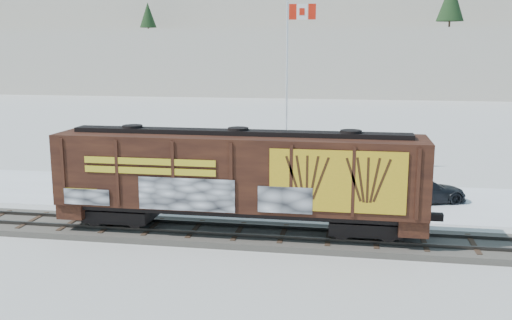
% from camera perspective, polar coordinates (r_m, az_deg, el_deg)
% --- Properties ---
extents(ground, '(500.00, 500.00, 0.00)m').
position_cam_1_polar(ground, '(25.72, -1.76, -7.74)').
color(ground, white).
rests_on(ground, ground).
extents(rail_track, '(50.00, 3.40, 0.43)m').
position_cam_1_polar(rail_track, '(25.68, -1.76, -7.43)').
color(rail_track, '#59544C').
rests_on(rail_track, ground).
extents(parking_strip, '(40.00, 8.00, 0.03)m').
position_cam_1_polar(parking_strip, '(32.80, 0.86, -3.59)').
color(parking_strip, white).
rests_on(parking_strip, ground).
extents(hillside, '(360.00, 110.00, 93.00)m').
position_cam_1_polar(hillside, '(163.86, 8.24, 12.93)').
color(hillside, white).
rests_on(hillside, ground).
extents(hopper_railcar, '(16.02, 3.06, 4.41)m').
position_cam_1_polar(hopper_railcar, '(24.95, -1.76, -1.47)').
color(hopper_railcar, black).
rests_on(hopper_railcar, rail_track).
extents(flagpole, '(2.30, 0.90, 11.39)m').
position_cam_1_polar(flagpole, '(38.49, 3.23, 4.89)').
color(flagpole, silver).
rests_on(flagpole, ground).
extents(car_silver, '(5.35, 3.16, 1.71)m').
position_cam_1_polar(car_silver, '(33.20, -2.92, -1.88)').
color(car_silver, '#AFB1B6').
rests_on(car_silver, parking_strip).
extents(car_white, '(5.25, 2.95, 1.64)m').
position_cam_1_polar(car_white, '(31.69, 6.00, -2.61)').
color(car_white, white).
rests_on(car_white, parking_strip).
extents(car_dark, '(5.02, 3.39, 1.35)m').
position_cam_1_polar(car_dark, '(32.52, 16.41, -2.91)').
color(car_dark, black).
rests_on(car_dark, parking_strip).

